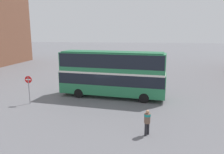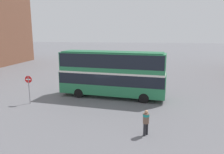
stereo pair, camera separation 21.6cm
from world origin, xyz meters
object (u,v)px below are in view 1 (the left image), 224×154
pedestrian_foreground (147,120)px  double_decker_bus (112,71)px  parked_car_kerb_near (119,68)px  no_entry_sign (29,85)px

pedestrian_foreground → double_decker_bus: bearing=-28.8°
double_decker_bus → parked_car_kerb_near: double_decker_bus is taller
pedestrian_foreground → no_entry_sign: (-11.08, 4.81, 0.77)m
double_decker_bus → no_entry_sign: (-7.42, -3.40, -0.89)m
double_decker_bus → pedestrian_foreground: bearing=-60.3°
pedestrian_foreground → parked_car_kerb_near: size_ratio=0.37×
double_decker_bus → pedestrian_foreground: 9.14m
double_decker_bus → pedestrian_foreground: double_decker_bus is taller
double_decker_bus → no_entry_sign: size_ratio=4.10×
parked_car_kerb_near → no_entry_sign: 19.32m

